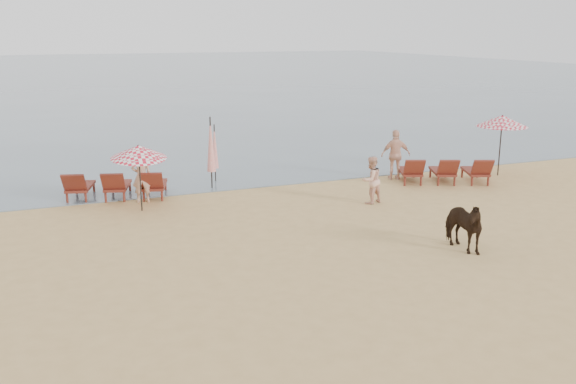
{
  "coord_description": "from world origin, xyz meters",
  "views": [
    {
      "loc": [
        -6.71,
        -11.63,
        5.65
      ],
      "look_at": [
        0.0,
        5.0,
        1.1
      ],
      "focal_mm": 40.0,
      "sensor_mm": 36.0,
      "label": 1
    }
  ],
  "objects_px": {
    "umbrella_open_left_b": "(139,152)",
    "cow": "(461,225)",
    "umbrella_open_right": "(502,121)",
    "beachgoer_right_b": "(396,155)",
    "beachgoer_right_a": "(371,180)",
    "umbrella_closed_right": "(215,147)",
    "lounger_cluster_right": "(444,170)",
    "lounger_cluster_left": "(116,185)",
    "beachgoer_left": "(142,176)",
    "umbrella_closed_left": "(211,145)"
  },
  "relations": [
    {
      "from": "cow",
      "to": "beachgoer_right_b",
      "type": "bearing_deg",
      "value": 68.82
    },
    {
      "from": "cow",
      "to": "umbrella_open_right",
      "type": "bearing_deg",
      "value": 42.84
    },
    {
      "from": "umbrella_open_left_b",
      "to": "beachgoer_right_a",
      "type": "relative_size",
      "value": 1.4
    },
    {
      "from": "lounger_cluster_left",
      "to": "beachgoer_right_a",
      "type": "bearing_deg",
      "value": -9.44
    },
    {
      "from": "beachgoer_right_a",
      "to": "umbrella_closed_left",
      "type": "bearing_deg",
      "value": -58.19
    },
    {
      "from": "umbrella_open_left_b",
      "to": "cow",
      "type": "xyz_separation_m",
      "value": [
        7.16,
        -6.96,
        -1.23
      ]
    },
    {
      "from": "beachgoer_right_a",
      "to": "cow",
      "type": "bearing_deg",
      "value": 72.68
    },
    {
      "from": "cow",
      "to": "beachgoer_left",
      "type": "relative_size",
      "value": 0.92
    },
    {
      "from": "umbrella_open_right",
      "to": "umbrella_closed_right",
      "type": "bearing_deg",
      "value": 153.38
    },
    {
      "from": "lounger_cluster_left",
      "to": "umbrella_closed_left",
      "type": "relative_size",
      "value": 1.39
    },
    {
      "from": "umbrella_open_right",
      "to": "beachgoer_right_b",
      "type": "height_order",
      "value": "umbrella_open_right"
    },
    {
      "from": "lounger_cluster_left",
      "to": "beachgoer_right_a",
      "type": "height_order",
      "value": "beachgoer_right_a"
    },
    {
      "from": "beachgoer_right_a",
      "to": "beachgoer_right_b",
      "type": "relative_size",
      "value": 0.82
    },
    {
      "from": "lounger_cluster_left",
      "to": "beachgoer_right_b",
      "type": "distance_m",
      "value": 10.48
    },
    {
      "from": "lounger_cluster_right",
      "to": "umbrella_closed_right",
      "type": "xyz_separation_m",
      "value": [
        -7.96,
        3.45,
        0.87
      ]
    },
    {
      "from": "lounger_cluster_right",
      "to": "umbrella_open_left_b",
      "type": "relative_size",
      "value": 1.67
    },
    {
      "from": "umbrella_closed_right",
      "to": "beachgoer_right_a",
      "type": "bearing_deg",
      "value": -51.23
    },
    {
      "from": "lounger_cluster_right",
      "to": "lounger_cluster_left",
      "type": "bearing_deg",
      "value": -168.58
    },
    {
      "from": "cow",
      "to": "beachgoer_right_a",
      "type": "distance_m",
      "value": 5.03
    },
    {
      "from": "cow",
      "to": "beachgoer_left",
      "type": "distance_m",
      "value": 10.61
    },
    {
      "from": "umbrella_open_right",
      "to": "beachgoer_right_b",
      "type": "distance_m",
      "value": 4.46
    },
    {
      "from": "umbrella_closed_right",
      "to": "beachgoer_left",
      "type": "relative_size",
      "value": 1.24
    },
    {
      "from": "cow",
      "to": "beachgoer_left",
      "type": "bearing_deg",
      "value": 128.99
    },
    {
      "from": "umbrella_open_left_b",
      "to": "beachgoer_right_b",
      "type": "distance_m",
      "value": 9.97
    },
    {
      "from": "umbrella_closed_left",
      "to": "cow",
      "type": "height_order",
      "value": "umbrella_closed_left"
    },
    {
      "from": "lounger_cluster_left",
      "to": "cow",
      "type": "relative_size",
      "value": 2.24
    },
    {
      "from": "beachgoer_right_b",
      "to": "umbrella_open_left_b",
      "type": "bearing_deg",
      "value": 20.43
    },
    {
      "from": "umbrella_open_left_b",
      "to": "lounger_cluster_right",
      "type": "bearing_deg",
      "value": -20.29
    },
    {
      "from": "beachgoer_right_a",
      "to": "umbrella_closed_right",
      "type": "bearing_deg",
      "value": -67.22
    },
    {
      "from": "lounger_cluster_right",
      "to": "beachgoer_right_a",
      "type": "bearing_deg",
      "value": -137.09
    },
    {
      "from": "umbrella_open_right",
      "to": "beachgoer_left",
      "type": "distance_m",
      "value": 13.97
    },
    {
      "from": "cow",
      "to": "beachgoer_right_b",
      "type": "xyz_separation_m",
      "value": [
        2.73,
        7.79,
        0.27
      ]
    },
    {
      "from": "umbrella_closed_right",
      "to": "cow",
      "type": "xyz_separation_m",
      "value": [
        3.86,
        -9.97,
        -0.67
      ]
    },
    {
      "from": "lounger_cluster_left",
      "to": "beachgoer_left",
      "type": "bearing_deg",
      "value": -28.95
    },
    {
      "from": "cow",
      "to": "beachgoer_right_a",
      "type": "height_order",
      "value": "beachgoer_right_a"
    },
    {
      "from": "lounger_cluster_left",
      "to": "umbrella_open_right",
      "type": "xyz_separation_m",
      "value": [
        14.61,
        -1.94,
        1.68
      ]
    },
    {
      "from": "umbrella_open_right",
      "to": "umbrella_closed_right",
      "type": "relative_size",
      "value": 1.1
    },
    {
      "from": "cow",
      "to": "beachgoer_right_b",
      "type": "relative_size",
      "value": 0.85
    },
    {
      "from": "umbrella_closed_right",
      "to": "beachgoer_right_b",
      "type": "xyz_separation_m",
      "value": [
        6.59,
        -2.19,
        -0.39
      ]
    },
    {
      "from": "beachgoer_right_a",
      "to": "beachgoer_right_b",
      "type": "bearing_deg",
      "value": -149.39
    },
    {
      "from": "umbrella_closed_left",
      "to": "umbrella_closed_right",
      "type": "bearing_deg",
      "value": 67.17
    },
    {
      "from": "lounger_cluster_left",
      "to": "cow",
      "type": "bearing_deg",
      "value": -32.53
    },
    {
      "from": "umbrella_closed_right",
      "to": "beachgoer_left",
      "type": "bearing_deg",
      "value": -147.75
    },
    {
      "from": "umbrella_open_left_b",
      "to": "umbrella_closed_left",
      "type": "distance_m",
      "value": 3.55
    },
    {
      "from": "umbrella_open_right",
      "to": "cow",
      "type": "height_order",
      "value": "umbrella_open_right"
    },
    {
      "from": "umbrella_open_right",
      "to": "beachgoer_left",
      "type": "relative_size",
      "value": 1.35
    },
    {
      "from": "cow",
      "to": "beachgoer_right_b",
      "type": "height_order",
      "value": "beachgoer_right_b"
    },
    {
      "from": "lounger_cluster_right",
      "to": "umbrella_open_left_b",
      "type": "xyz_separation_m",
      "value": [
        -11.26,
        0.43,
        1.43
      ]
    },
    {
      "from": "umbrella_open_right",
      "to": "beachgoer_right_a",
      "type": "height_order",
      "value": "umbrella_open_right"
    },
    {
      "from": "umbrella_open_right",
      "to": "umbrella_closed_left",
      "type": "height_order",
      "value": "umbrella_closed_left"
    }
  ]
}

